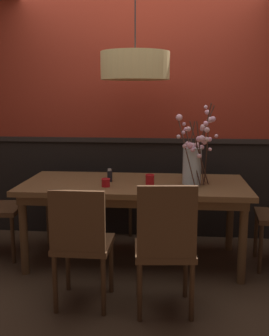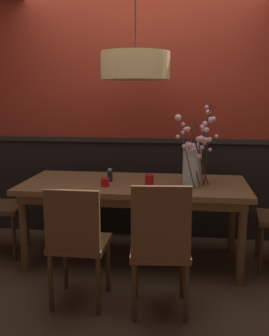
{
  "view_description": "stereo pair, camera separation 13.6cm",
  "coord_description": "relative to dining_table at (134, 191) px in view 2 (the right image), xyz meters",
  "views": [
    {
      "loc": [
        0.33,
        -3.51,
        1.54
      ],
      "look_at": [
        0.0,
        0.0,
        0.89
      ],
      "focal_mm": 42.63,
      "sensor_mm": 36.0,
      "label": 1
    },
    {
      "loc": [
        0.47,
        -3.49,
        1.54
      ],
      "look_at": [
        0.0,
        0.0,
        0.89
      ],
      "focal_mm": 42.63,
      "sensor_mm": 36.0,
      "label": 2
    }
  ],
  "objects": [
    {
      "name": "dining_table",
      "position": [
        0.0,
        0.0,
        0.0
      ],
      "size": [
        2.02,
        0.9,
        0.75
      ],
      "color": "brown",
      "rests_on": "ground"
    },
    {
      "name": "chair_near_side_right",
      "position": [
        0.3,
        -0.9,
        -0.14
      ],
      "size": [
        0.45,
        0.43,
        0.96
      ],
      "color": "#4C301C",
      "rests_on": "ground"
    },
    {
      "name": "chair_near_side_left",
      "position": [
        -0.3,
        -0.85,
        -0.16
      ],
      "size": [
        0.41,
        0.4,
        0.9
      ],
      "color": "#4C301C",
      "rests_on": "ground"
    },
    {
      "name": "pendant_lamp",
      "position": [
        -0.0,
        0.06,
        1.11
      ],
      "size": [
        0.6,
        0.6,
        1.1
      ],
      "color": "tan"
    },
    {
      "name": "candle_holder_nearer_center",
      "position": [
        -0.23,
        -0.19,
        0.12
      ],
      "size": [
        0.08,
        0.08,
        0.07
      ],
      "color": "red",
      "rests_on": "dining_table"
    },
    {
      "name": "back_wall",
      "position": [
        0.0,
        0.77,
        0.7
      ],
      "size": [
        5.84,
        0.14,
        2.76
      ],
      "color": "black",
      "rests_on": "ground"
    },
    {
      "name": "candle_holder_nearer_edge",
      "position": [
        0.14,
        -0.1,
        0.13
      ],
      "size": [
        0.08,
        0.08,
        0.1
      ],
      "color": "red",
      "rests_on": "dining_table"
    },
    {
      "name": "chair_far_side_left",
      "position": [
        -0.31,
        0.89,
        -0.16
      ],
      "size": [
        0.47,
        0.46,
        0.93
      ],
      "color": "#4C301C",
      "rests_on": "ground"
    },
    {
      "name": "ground_plane",
      "position": [
        0.0,
        0.0,
        -0.67
      ],
      "size": [
        24.0,
        24.0,
        0.0
      ],
      "primitive_type": "plane",
      "color": "#422D1E"
    },
    {
      "name": "vase_with_blossoms",
      "position": [
        0.52,
        -0.01,
        0.29
      ],
      "size": [
        0.37,
        0.46,
        0.72
      ],
      "color": "silver",
      "rests_on": "dining_table"
    },
    {
      "name": "condiment_bottle",
      "position": [
        -0.23,
        0.02,
        0.14
      ],
      "size": [
        0.05,
        0.05,
        0.12
      ],
      "color": "black",
      "rests_on": "dining_table"
    }
  ]
}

